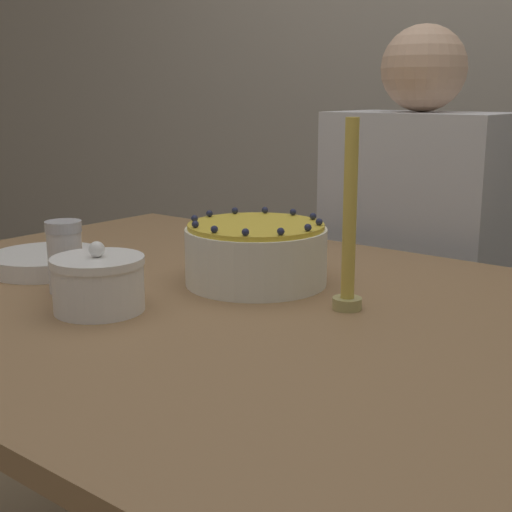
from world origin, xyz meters
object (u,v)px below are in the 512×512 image
(sugar_bowl, at_px, (99,284))
(candle, at_px, (349,233))
(cake, at_px, (256,254))
(person_man_blue_shirt, at_px, (411,327))
(sugar_shaker, at_px, (65,256))

(sugar_bowl, xyz_separation_m, candle, (0.29, 0.24, 0.08))
(cake, distance_m, candle, 0.21)
(candle, height_order, person_man_blue_shirt, person_man_blue_shirt)
(cake, relative_size, person_man_blue_shirt, 0.19)
(cake, relative_size, sugar_bowl, 1.74)
(cake, bearing_deg, sugar_bowl, -107.55)
(cake, relative_size, candle, 0.84)
(sugar_bowl, distance_m, sugar_shaker, 0.13)
(cake, height_order, sugar_bowl, cake)
(sugar_bowl, distance_m, person_man_blue_shirt, 0.91)
(person_man_blue_shirt, bearing_deg, candle, 107.40)
(cake, height_order, person_man_blue_shirt, person_man_blue_shirt)
(cake, distance_m, sugar_shaker, 0.32)
(sugar_bowl, bearing_deg, sugar_shaker, 165.13)
(candle, bearing_deg, person_man_blue_shirt, 107.40)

